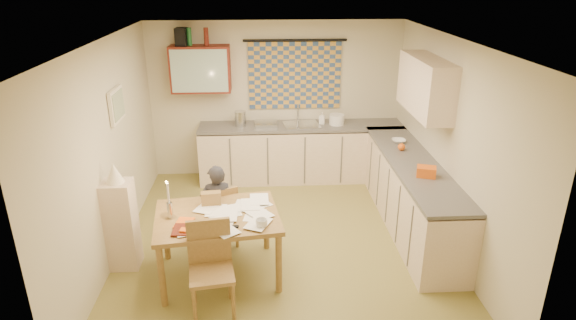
{
  "coord_description": "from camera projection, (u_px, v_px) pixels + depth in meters",
  "views": [
    {
      "loc": [
        -0.24,
        -5.3,
        3.21
      ],
      "look_at": [
        0.08,
        0.2,
        1.02
      ],
      "focal_mm": 30.0,
      "sensor_mm": 36.0,
      "label": 1
    }
  ],
  "objects": [
    {
      "name": "bottle_green",
      "position": [
        189.0,
        37.0,
        7.13
      ],
      "size": [
        0.07,
        0.07,
        0.26
      ],
      "primitive_type": "cylinder",
      "rotation": [
        0.0,
        0.0,
        -0.02
      ],
      "color": "#195926",
      "rests_on": "wall_cabinet"
    },
    {
      "name": "wall_cabinet",
      "position": [
        201.0,
        69.0,
        7.32
      ],
      "size": [
        0.9,
        0.34,
        0.7
      ],
      "primitive_type": "cube",
      "color": "#57170F",
      "rests_on": "wall_back"
    },
    {
      "name": "wall_back",
      "position": [
        276.0,
        100.0,
        7.75
      ],
      "size": [
        4.0,
        0.02,
        2.5
      ],
      "primitive_type": "cube",
      "color": "beige",
      "rests_on": "floor"
    },
    {
      "name": "shelf_stand",
      "position": [
        122.0,
        225.0,
        5.42
      ],
      "size": [
        0.32,
        0.3,
        1.06
      ],
      "primitive_type": "cube",
      "color": "beige",
      "rests_on": "floor"
    },
    {
      "name": "speaker",
      "position": [
        182.0,
        37.0,
        7.13
      ],
      "size": [
        0.19,
        0.22,
        0.26
      ],
      "primitive_type": "cube",
      "rotation": [
        0.0,
        0.0,
        -0.14
      ],
      "color": "black",
      "rests_on": "wall_cabinet"
    },
    {
      "name": "chair_near",
      "position": [
        212.0,
        286.0,
        4.75
      ],
      "size": [
        0.49,
        0.49,
        0.95
      ],
      "rotation": [
        0.0,
        0.0,
        0.15
      ],
      "color": "brown",
      "rests_on": "floor"
    },
    {
      "name": "window_blind",
      "position": [
        295.0,
        76.0,
        7.58
      ],
      "size": [
        1.45,
        0.03,
        1.05
      ],
      "primitive_type": "cube",
      "color": "navy",
      "rests_on": "wall_back"
    },
    {
      "name": "soap_bottle",
      "position": [
        322.0,
        118.0,
        7.63
      ],
      "size": [
        0.13,
        0.13,
        0.19
      ],
      "primitive_type": "imported",
      "rotation": [
        0.0,
        0.0,
        -0.28
      ],
      "color": "white",
      "rests_on": "counter_back"
    },
    {
      "name": "wall_cabinet_glass",
      "position": [
        199.0,
        71.0,
        7.16
      ],
      "size": [
        0.84,
        0.02,
        0.64
      ],
      "primitive_type": "cube",
      "color": "#99B2A5",
      "rests_on": "wall_back"
    },
    {
      "name": "wall_left",
      "position": [
        109.0,
        152.0,
        5.54
      ],
      "size": [
        0.02,
        4.5,
        2.5
      ],
      "primitive_type": "cube",
      "color": "beige",
      "rests_on": "floor"
    },
    {
      "name": "framed_print",
      "position": [
        116.0,
        105.0,
        5.75
      ],
      "size": [
        0.04,
        0.5,
        0.4
      ],
      "primitive_type": "cube",
      "color": "beige",
      "rests_on": "wall_left"
    },
    {
      "name": "candle_holder",
      "position": [
        170.0,
        210.0,
        5.09
      ],
      "size": [
        0.07,
        0.07,
        0.18
      ],
      "primitive_type": "cylinder",
      "rotation": [
        0.0,
        0.0,
        0.29
      ],
      "color": "silver",
      "rests_on": "dining_table"
    },
    {
      "name": "person",
      "position": [
        218.0,
        209.0,
        5.73
      ],
      "size": [
        0.5,
        0.42,
        1.11
      ],
      "primitive_type": "imported",
      "rotation": [
        0.0,
        0.0,
        3.33
      ],
      "color": "black",
      "rests_on": "floor"
    },
    {
      "name": "chair_far",
      "position": [
        220.0,
        227.0,
        5.93
      ],
      "size": [
        0.5,
        0.5,
        0.83
      ],
      "rotation": [
        0.0,
        0.0,
        3.61
      ],
      "color": "brown",
      "rests_on": "floor"
    },
    {
      "name": "bowl",
      "position": [
        399.0,
        141.0,
        6.82
      ],
      "size": [
        0.22,
        0.22,
        0.05
      ],
      "primitive_type": "imported",
      "rotation": [
        0.0,
        0.0,
        -0.08
      ],
      "color": "white",
      "rests_on": "counter_right"
    },
    {
      "name": "counter_right",
      "position": [
        410.0,
        194.0,
        6.34
      ],
      "size": [
        0.62,
        2.95,
        0.92
      ],
      "color": "beige",
      "rests_on": "floor"
    },
    {
      "name": "eyeglasses",
      "position": [
        232.0,
        226.0,
        4.93
      ],
      "size": [
        0.13,
        0.06,
        0.02
      ],
      "primitive_type": "cube",
      "rotation": [
        0.0,
        0.0,
        -0.11
      ],
      "color": "black",
      "rests_on": "dining_table"
    },
    {
      "name": "papers",
      "position": [
        234.0,
        213.0,
        5.19
      ],
      "size": [
        1.05,
        1.0,
        0.03
      ],
      "rotation": [
        0.0,
        0.0,
        0.13
      ],
      "color": "white",
      "rests_on": "dining_table"
    },
    {
      "name": "kettle",
      "position": [
        240.0,
        119.0,
        7.51
      ],
      "size": [
        0.21,
        0.21,
        0.24
      ],
      "primitive_type": "cylinder",
      "rotation": [
        0.0,
        0.0,
        0.21
      ],
      "color": "silver",
      "rests_on": "counter_back"
    },
    {
      "name": "lampshade",
      "position": [
        114.0,
        173.0,
        5.18
      ],
      "size": [
        0.2,
        0.2,
        0.22
      ],
      "primitive_type": "cone",
      "color": "beige",
      "rests_on": "shelf_stand"
    },
    {
      "name": "dish_rack",
      "position": [
        266.0,
        124.0,
        7.56
      ],
      "size": [
        0.35,
        0.3,
        0.06
      ],
      "primitive_type": "cube",
      "rotation": [
        0.0,
        0.0,
        -0.0
      ],
      "color": "silver",
      "rests_on": "counter_back"
    },
    {
      "name": "wall_right",
      "position": [
        450.0,
        145.0,
        5.76
      ],
      "size": [
        0.02,
        4.5,
        2.5
      ],
      "primitive_type": "cube",
      "color": "beige",
      "rests_on": "floor"
    },
    {
      "name": "stove",
      "position": [
        439.0,
        237.0,
        5.34
      ],
      "size": [
        0.57,
        0.57,
        0.89
      ],
      "color": "white",
      "rests_on": "floor"
    },
    {
      "name": "wall_front",
      "position": [
        297.0,
        254.0,
        3.55
      ],
      "size": [
        4.0,
        0.02,
        2.5
      ],
      "primitive_type": "cube",
      "color": "beige",
      "rests_on": "floor"
    },
    {
      "name": "upper_cabinet_right",
      "position": [
        426.0,
        86.0,
        6.04
      ],
      "size": [
        0.34,
        1.3,
        0.7
      ],
      "primitive_type": "cube",
      "color": "beige",
      "rests_on": "wall_right"
    },
    {
      "name": "bottle_brown",
      "position": [
        206.0,
        37.0,
        7.15
      ],
      "size": [
        0.08,
        0.08,
        0.26
      ],
      "primitive_type": "cylinder",
      "rotation": [
        0.0,
        0.0,
        -0.24
      ],
      "color": "#57170F",
      "rests_on": "wall_cabinet"
    },
    {
      "name": "orange_bag",
      "position": [
        426.0,
        172.0,
        5.7
      ],
      "size": [
        0.26,
        0.22,
        0.12
      ],
      "primitive_type": "cube",
      "rotation": [
        0.0,
        0.0,
        -0.32
      ],
      "color": "#E65D11",
      "rests_on": "counter_right"
    },
    {
      "name": "mixing_bowl",
      "position": [
        337.0,
        119.0,
        7.6
      ],
      "size": [
        0.26,
        0.26,
        0.16
      ],
      "primitive_type": "cylinder",
      "rotation": [
        0.0,
        0.0,
        0.11
      ],
      "color": "white",
      "rests_on": "counter_back"
    },
    {
      "name": "counter_back",
      "position": [
        303.0,
        153.0,
        7.78
      ],
      "size": [
        3.3,
        0.62,
        0.92
      ],
      "color": "beige",
      "rests_on": "floor"
    },
    {
      "name": "candle",
      "position": [
        168.0,
        193.0,
        5.02
      ],
      "size": [
        0.03,
        0.03,
        0.22
      ],
      "primitive_type": "cylinder",
      "rotation": [
        0.0,
        0.0,
        -0.08
      ],
      "color": "white",
      "rests_on": "dining_table"
    },
    {
      "name": "fruit_orange",
      "position": [
        401.0,
        147.0,
        6.52
      ],
      "size": [
        0.1,
        0.1,
        0.1
      ],
      "primitive_type": "sphere",
      "color": "#E65D11",
      "rests_on": "counter_right"
    },
    {
      "name": "book",
      "position": [
        176.0,
        223.0,
        5.0
      ],
      "size": [
        0.25,
        0.29,
        0.02
      ],
      "primitive_type": "imported",
      "rotation": [
        0.0,
        0.0,
        -0.17
      ],
      "color": "#E65D11",
      "rests_on": "dining_table"
    },
    {
      "name": "sink",
      "position": [
        301.0,
        127.0,
        7.62
      ],
      "size": [
        0.6,
        0.51,
        0.1
      ],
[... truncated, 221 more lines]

